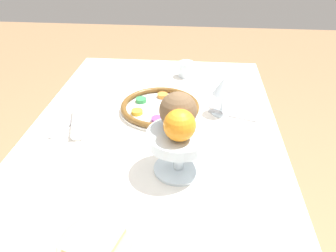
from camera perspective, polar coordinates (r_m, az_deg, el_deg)
dining_table at (r=1.29m, az=-2.58°, el=-17.07°), size 1.39×0.83×0.77m
seder_plate at (r=1.19m, az=-1.39°, el=3.29°), size 0.29×0.29×0.03m
wine_glass at (r=1.15m, az=9.62°, el=6.60°), size 0.07×0.07×0.14m
fruit_stand at (r=0.87m, az=1.90°, el=-2.98°), size 0.17×0.17×0.13m
orange_fruit at (r=0.80m, az=2.03°, el=0.13°), size 0.08×0.08×0.08m
coconut at (r=0.85m, az=1.76°, el=2.71°), size 0.10×0.10×0.10m
bread_plate at (r=0.76m, az=-12.58°, el=-19.16°), size 0.16×0.16×0.02m
napkin_roll at (r=1.14m, az=-15.43°, el=0.92°), size 0.19×0.09×0.04m
cup_near at (r=1.46m, az=3.16°, el=9.83°), size 0.07×0.07×0.07m
fork_left at (r=1.21m, az=11.08°, el=2.55°), size 0.08×0.17×0.01m
fork_right at (r=1.18m, az=11.18°, el=1.82°), size 0.07×0.17×0.01m
spoon at (r=1.15m, az=-17.34°, el=0.01°), size 0.15×0.08×0.01m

